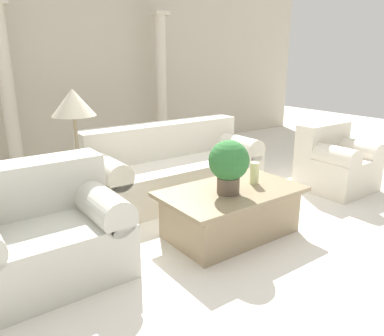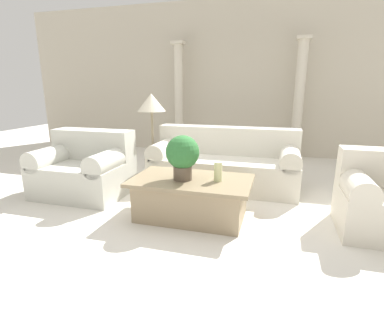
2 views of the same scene
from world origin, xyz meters
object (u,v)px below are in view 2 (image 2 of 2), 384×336
object	(u,v)px
potted_plant	(183,155)
armchair	(382,198)
sofa_long	(224,163)
coffee_table	(192,197)
floor_lamp	(151,106)
loveseat	(86,168)

from	to	relation	value
potted_plant	armchair	distance (m)	2.08
sofa_long	coffee_table	world-z (taller)	sofa_long
floor_lamp	armchair	xyz separation A→B (m)	(2.95, -1.05, -0.81)
sofa_long	floor_lamp	bearing A→B (deg)	179.79
floor_lamp	armchair	size ratio (longest dim) A/B	1.64
sofa_long	coffee_table	size ratio (longest dim) A/B	1.59
sofa_long	loveseat	xyz separation A→B (m)	(-1.79, -0.87, 0.01)
sofa_long	loveseat	size ratio (longest dim) A/B	1.81
loveseat	sofa_long	bearing A→B (deg)	25.90
coffee_table	floor_lamp	world-z (taller)	floor_lamp
potted_plant	floor_lamp	world-z (taller)	floor_lamp
loveseat	potted_plant	xyz separation A→B (m)	(1.55, -0.42, 0.37)
coffee_table	potted_plant	world-z (taller)	potted_plant
floor_lamp	armchair	world-z (taller)	floor_lamp
floor_lamp	sofa_long	bearing A→B (deg)	-0.21
sofa_long	armchair	size ratio (longest dim) A/B	2.57
coffee_table	armchair	bearing A→B (deg)	5.69
coffee_table	potted_plant	xyz separation A→B (m)	(-0.09, -0.05, 0.50)
loveseat	floor_lamp	distance (m)	1.35
sofa_long	potted_plant	size ratio (longest dim) A/B	4.30
loveseat	coffee_table	xyz separation A→B (m)	(1.64, -0.37, -0.13)
potted_plant	loveseat	bearing A→B (deg)	164.95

